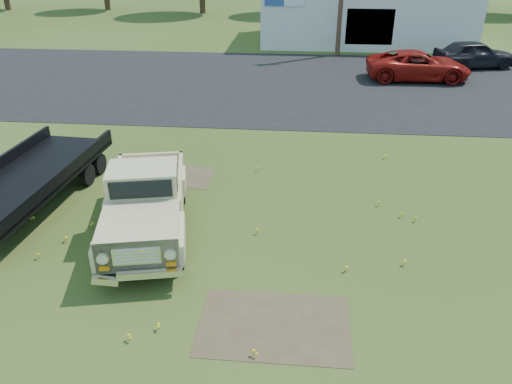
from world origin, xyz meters
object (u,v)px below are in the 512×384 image
dark_sedan (474,54)px  flatbed_trailer (26,175)px  red_pickup (418,66)px  vintage_pickup_truck (146,201)px

dark_sedan → flatbed_trailer: bearing=123.6°
red_pickup → dark_sedan: 4.76m
flatbed_trailer → red_pickup: flatbed_trailer is taller
flatbed_trailer → red_pickup: 20.25m
vintage_pickup_truck → dark_sedan: (13.53, 19.20, -0.17)m
vintage_pickup_truck → flatbed_trailer: (-3.76, 1.20, -0.01)m
flatbed_trailer → red_pickup: bearing=51.7°
vintage_pickup_truck → flatbed_trailer: vintage_pickup_truck is taller
vintage_pickup_truck → dark_sedan: bearing=42.7°
red_pickup → vintage_pickup_truck: bearing=147.2°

